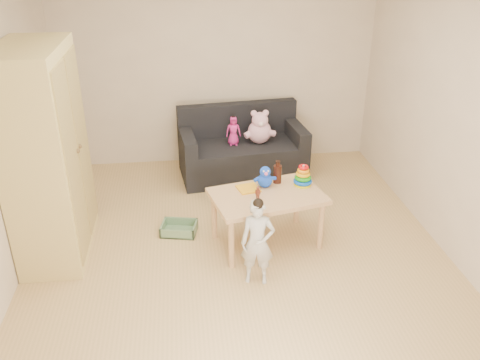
{
  "coord_description": "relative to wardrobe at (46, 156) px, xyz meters",
  "views": [
    {
      "loc": [
        -0.48,
        -4.11,
        2.84
      ],
      "look_at": [
        0.05,
        0.25,
        0.65
      ],
      "focal_mm": 38.0,
      "sensor_mm": 36.0,
      "label": 1
    }
  ],
  "objects": [
    {
      "name": "room",
      "position": [
        1.72,
        -0.27,
        0.31
      ],
      "size": [
        4.5,
        4.5,
        4.5
      ],
      "color": "tan",
      "rests_on": "ground"
    },
    {
      "name": "wardrobe",
      "position": [
        0.0,
        0.0,
        0.0
      ],
      "size": [
        0.55,
        1.1,
        1.98
      ],
      "primitive_type": "cube",
      "color": "#EAD380",
      "rests_on": "ground"
    },
    {
      "name": "sofa",
      "position": [
        1.98,
        1.43,
        -0.77
      ],
      "size": [
        1.6,
        0.92,
        0.43
      ],
      "primitive_type": "cube",
      "rotation": [
        0.0,
        0.0,
        0.1
      ],
      "color": "black",
      "rests_on": "ground"
    },
    {
      "name": "play_table",
      "position": [
        2.01,
        -0.16,
        -0.71
      ],
      "size": [
        1.17,
        0.88,
        0.55
      ],
      "primitive_type": "cube",
      "rotation": [
        0.0,
        0.0,
        0.22
      ],
      "color": "#EDB882",
      "rests_on": "ground"
    },
    {
      "name": "storage_bin",
      "position": [
        1.15,
        0.13,
        -0.94
      ],
      "size": [
        0.4,
        0.34,
        0.11
      ],
      "primitive_type": null,
      "rotation": [
        0.0,
        0.0,
        -0.21
      ],
      "color": "#658A64",
      "rests_on": "ground"
    },
    {
      "name": "toddler",
      "position": [
        1.83,
        -0.75,
        -0.6
      ],
      "size": [
        0.32,
        0.25,
        0.79
      ],
      "primitive_type": "imported",
      "rotation": [
        0.0,
        0.0,
        -0.2
      ],
      "color": "beige",
      "rests_on": "ground"
    },
    {
      "name": "pink_bear",
      "position": [
        2.18,
        1.43,
        -0.38
      ],
      "size": [
        0.39,
        0.37,
        0.36
      ],
      "primitive_type": null,
      "rotation": [
        0.0,
        0.0,
        0.4
      ],
      "color": "#FFBBDE",
      "rests_on": "sofa"
    },
    {
      "name": "doll",
      "position": [
        1.86,
        1.4,
        -0.38
      ],
      "size": [
        0.18,
        0.12,
        0.35
      ],
      "primitive_type": "imported",
      "rotation": [
        0.0,
        0.0,
        -0.02
      ],
      "color": "#E92B97",
      "rests_on": "sofa"
    },
    {
      "name": "ring_stacker",
      "position": [
        2.39,
        -0.01,
        -0.35
      ],
      "size": [
        0.19,
        0.19,
        0.21
      ],
      "color": "yellow",
      "rests_on": "play_table"
    },
    {
      "name": "brown_bottle",
      "position": [
        2.15,
        0.08,
        -0.34
      ],
      "size": [
        0.08,
        0.08,
        0.24
      ],
      "color": "black",
      "rests_on": "play_table"
    },
    {
      "name": "blue_plush",
      "position": [
        2.01,
        0.0,
        -0.33
      ],
      "size": [
        0.23,
        0.21,
        0.22
      ],
      "primitive_type": null,
      "rotation": [
        0.0,
        0.0,
        0.44
      ],
      "color": "#1C51FF",
      "rests_on": "play_table"
    },
    {
      "name": "wooden_figure",
      "position": [
        1.91,
        -0.22,
        -0.38
      ],
      "size": [
        0.06,
        0.06,
        0.12
      ],
      "primitive_type": null,
      "rotation": [
        0.0,
        0.0,
        0.54
      ],
      "color": "brown",
      "rests_on": "play_table"
    },
    {
      "name": "yellow_book",
      "position": [
        1.84,
        -0.04,
        -0.43
      ],
      "size": [
        0.24,
        0.24,
        0.01
      ],
      "primitive_type": "cube",
      "rotation": [
        0.0,
        0.0,
        0.23
      ],
      "color": "yellow",
      "rests_on": "play_table"
    }
  ]
}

